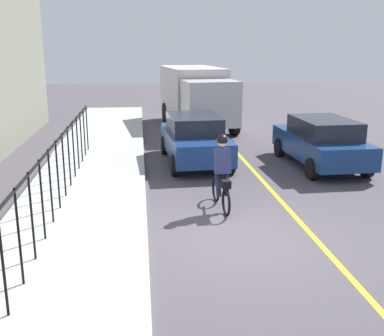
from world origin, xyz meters
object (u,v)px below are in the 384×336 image
Objects in this scene: parked_sedan_rear at (194,138)px; box_truck_background at (196,94)px; patrol_sedan at (321,141)px; cyclist_lead at (222,173)px.

box_truck_background is at bearing 169.81° from parked_sedan_rear.
patrol_sedan is at bearing 73.57° from parked_sedan_rear.
box_truck_background is (8.01, 3.12, 0.73)m from patrol_sedan.
patrol_sedan is 0.64× the size of box_truck_background.
box_truck_background is (11.75, -0.76, 0.64)m from cyclist_lead.
cyclist_lead is 0.41× the size of patrol_sedan.
cyclist_lead is 4.69m from parked_sedan_rear.
cyclist_lead is 11.79m from box_truck_background.
parked_sedan_rear is 7.15m from box_truck_background.
box_truck_background is (7.06, -0.88, 0.73)m from parked_sedan_rear.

